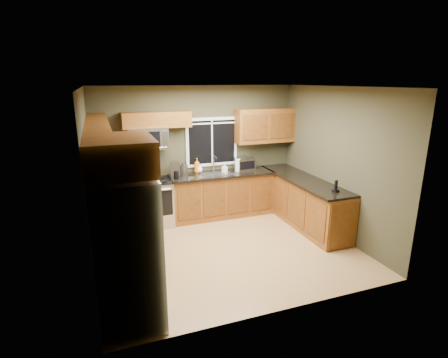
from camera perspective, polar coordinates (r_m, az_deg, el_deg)
floor at (r=6.14m, az=0.69°, el=-11.28°), size 4.20×4.20×0.00m
ceiling at (r=5.46m, az=0.79°, el=14.81°), size 4.20×4.20×0.00m
back_wall at (r=7.32m, az=-4.26°, el=4.39°), size 4.20×0.00×4.20m
front_wall at (r=4.10m, az=9.68°, el=-5.11°), size 4.20×0.00×4.20m
left_wall at (r=5.31m, az=-20.97°, el=-1.06°), size 0.00×3.60×3.60m
right_wall at (r=6.67m, az=17.89°, el=2.52°), size 0.00×3.60×3.60m
window at (r=7.35m, az=-1.99°, el=6.08°), size 1.12×0.03×1.02m
base_cabinets_left at (r=6.06m, az=-17.26°, el=-7.72°), size 0.60×2.65×0.90m
countertop_left at (r=5.89m, az=-17.39°, el=-3.50°), size 0.65×2.65×0.04m
base_cabinets_back at (r=7.40m, az=-0.38°, el=-2.66°), size 2.17×0.60×0.90m
countertop_back at (r=7.24m, az=-0.32°, el=0.81°), size 2.17×0.65×0.04m
base_cabinets_peninsula at (r=7.17m, az=12.76°, el=-3.68°), size 0.60×2.52×0.90m
countertop_peninsula at (r=7.02m, az=12.78°, el=-0.07°), size 0.65×2.50×0.04m
upper_cabinets_left at (r=5.66m, az=-19.79°, el=5.37°), size 0.33×2.65×0.72m
upper_cabinets_back_left at (r=6.87m, az=-10.93°, el=9.48°), size 1.30×0.33×0.30m
upper_cabinets_back_right at (r=7.60m, az=6.71°, el=8.66°), size 1.30×0.33×0.72m
upper_cabinet_over_fridge at (r=3.89m, az=-16.76°, el=3.76°), size 0.72×0.90×0.38m
refrigerator at (r=4.26m, az=-15.53°, el=-11.25°), size 0.74×0.90×1.80m
range at (r=7.04m, az=-11.64°, el=-3.83°), size 0.76×0.69×0.94m
microwave at (r=6.86m, az=-12.40°, el=6.51°), size 0.76×0.41×0.42m
sink at (r=7.21m, az=-1.23°, el=1.01°), size 0.60×0.42×0.36m
toaster_oven at (r=7.53m, az=3.38°, el=2.53°), size 0.43×0.34×0.25m
coffee_maker at (r=6.91m, az=-7.96°, el=1.35°), size 0.22×0.28×0.31m
kettle at (r=7.03m, az=-6.56°, el=1.56°), size 0.17×0.17×0.29m
paper_towel_roll at (r=7.36m, az=2.24°, el=2.26°), size 0.13×0.13×0.29m
soap_bottle_a at (r=7.27m, az=-4.43°, el=2.22°), size 0.12×0.12×0.30m
soap_bottle_b at (r=7.25m, az=0.09°, el=1.81°), size 0.11×0.11×0.20m
soap_bottle_c at (r=7.29m, az=-4.08°, el=1.77°), size 0.16×0.16×0.18m
cordless_phone at (r=6.31m, az=17.78°, el=-1.46°), size 0.10×0.10×0.21m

